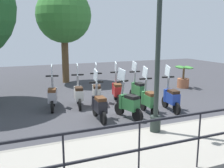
% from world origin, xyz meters
% --- Properties ---
extents(ground_plane, '(28.00, 28.00, 0.00)m').
position_xyz_m(ground_plane, '(0.00, 0.00, 0.00)').
color(ground_plane, '#38383D').
extents(promenade_walkway, '(2.20, 20.00, 0.15)m').
position_xyz_m(promenade_walkway, '(-3.15, 0.00, 0.07)').
color(promenade_walkway, gray).
rests_on(promenade_walkway, ground_plane).
extents(lamp_post_near, '(0.26, 0.90, 4.10)m').
position_xyz_m(lamp_post_near, '(-2.40, 0.39, 1.96)').
color(lamp_post_near, '#232D28').
rests_on(lamp_post_near, promenade_walkway).
extents(tree_distant, '(2.85, 2.85, 4.96)m').
position_xyz_m(tree_distant, '(5.73, 0.91, 3.50)').
color(tree_distant, brown).
rests_on(tree_distant, ground_plane).
extents(potted_palm, '(1.06, 0.66, 1.05)m').
position_xyz_m(potted_palm, '(2.18, -4.08, 0.45)').
color(potted_palm, '#9E5B3D').
rests_on(potted_palm, ground_plane).
extents(scooter_near_0, '(1.23, 0.45, 1.54)m').
position_xyz_m(scooter_near_0, '(-0.75, -1.27, 0.48)').
color(scooter_near_0, black).
rests_on(scooter_near_0, ground_plane).
extents(scooter_near_1, '(1.23, 0.44, 1.54)m').
position_xyz_m(scooter_near_1, '(-0.73, -0.42, 0.48)').
color(scooter_near_1, black).
rests_on(scooter_near_1, ground_plane).
extents(scooter_near_2, '(1.20, 0.54, 1.54)m').
position_xyz_m(scooter_near_2, '(-0.86, 0.39, 0.48)').
color(scooter_near_2, black).
rests_on(scooter_near_2, ground_plane).
extents(scooter_near_3, '(1.23, 0.44, 1.54)m').
position_xyz_m(scooter_near_3, '(-0.68, 1.29, 0.48)').
color(scooter_near_3, black).
rests_on(scooter_near_3, ground_plane).
extents(scooter_far_0, '(1.23, 0.44, 1.54)m').
position_xyz_m(scooter_far_0, '(0.78, -0.83, 0.48)').
color(scooter_far_0, black).
rests_on(scooter_far_0, ground_plane).
extents(scooter_far_1, '(1.21, 0.52, 1.54)m').
position_xyz_m(scooter_far_1, '(0.94, -0.01, 0.48)').
color(scooter_far_1, black).
rests_on(scooter_far_1, ground_plane).
extents(scooter_far_2, '(1.20, 0.53, 1.54)m').
position_xyz_m(scooter_far_2, '(0.96, 0.79, 0.48)').
color(scooter_far_2, black).
rests_on(scooter_far_2, ground_plane).
extents(scooter_far_3, '(1.22, 0.48, 1.54)m').
position_xyz_m(scooter_far_3, '(0.91, 1.49, 0.48)').
color(scooter_far_3, black).
rests_on(scooter_far_3, ground_plane).
extents(scooter_far_4, '(1.22, 0.50, 1.54)m').
position_xyz_m(scooter_far_4, '(1.00, 2.40, 0.48)').
color(scooter_far_4, black).
rests_on(scooter_far_4, ground_plane).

